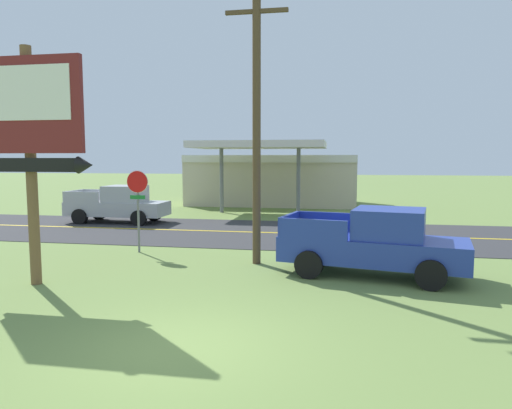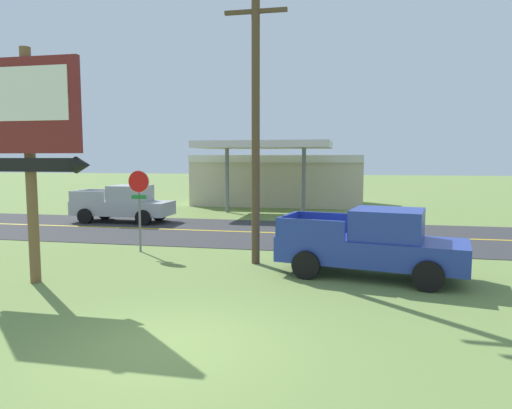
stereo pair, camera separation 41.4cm
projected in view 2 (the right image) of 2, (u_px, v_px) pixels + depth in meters
The scene contains 9 objects.
ground_plane at pixel (166, 348), 8.31m from camera, with size 180.00×180.00×0.00m, color olive.
road_asphalt at pixel (278, 233), 20.98m from camera, with size 140.00×8.00×0.02m, color #333335.
road_centre_line at pixel (278, 233), 20.97m from camera, with size 126.00×0.20×0.01m, color gold.
motel_sign at pixel (27, 126), 12.13m from camera, with size 3.51×0.54×6.27m.
stop_sign at pixel (139, 196), 16.66m from camera, with size 0.80×0.08×2.95m.
utility_pole at pixel (256, 109), 14.50m from camera, with size 2.17×0.26×9.17m.
gas_station at pixel (279, 178), 34.03m from camera, with size 12.00×11.50×4.40m.
pickup_blue_parked_on_lawn at pixel (373, 243), 13.23m from camera, with size 5.48×2.99×1.96m.
pickup_silver_on_road at pixel (124, 204), 24.55m from camera, with size 5.20×2.24×1.96m.
Camera 2 is at (3.19, -7.52, 3.38)m, focal length 32.56 mm.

